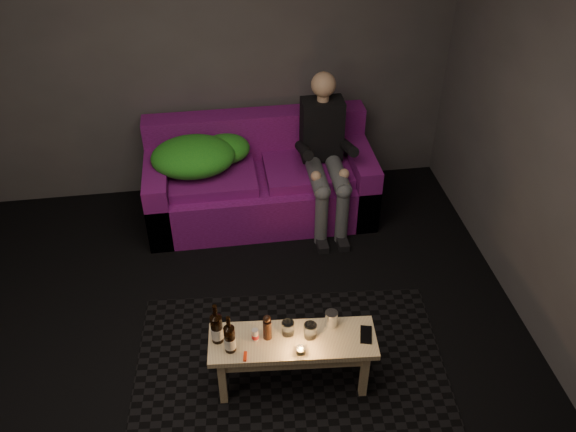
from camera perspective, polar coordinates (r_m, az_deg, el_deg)
name	(u,v)px	position (r m, az deg, el deg)	size (l,w,h in m)	color
floor	(240,385)	(3.98, -4.54, -15.51)	(4.50, 4.50, 0.00)	black
room	(217,117)	(3.25, -6.64, 9.21)	(4.50, 4.50, 4.50)	silver
rug	(291,375)	(4.01, 0.30, -14.69)	(1.99, 1.45, 0.01)	black
sofa	(260,182)	(5.12, -2.67, 3.23)	(1.85, 0.83, 0.79)	#680D58
green_blanket	(199,155)	(4.93, -8.37, 5.67)	(0.81, 0.55, 0.28)	green
person	(325,150)	(4.87, 3.48, 6.14)	(0.33, 0.77, 1.23)	black
coffee_table	(293,347)	(3.72, 0.43, -12.19)	(1.02, 0.40, 0.41)	tan
beer_bottle_a	(217,328)	(3.61, -6.69, -10.35)	(0.07, 0.07, 0.29)	black
beer_bottle_b	(230,338)	(3.56, -5.48, -11.31)	(0.07, 0.07, 0.27)	black
salt_shaker	(255,335)	(3.64, -3.09, -11.04)	(0.04, 0.04, 0.08)	silver
pepper_mill	(267,330)	(3.63, -1.95, -10.57)	(0.05, 0.05, 0.14)	black
tumbler_back	(288,328)	(3.66, -0.01, -10.43)	(0.07, 0.07, 0.09)	white
tealight	(301,350)	(3.59, 1.20, -12.45)	(0.05, 0.05, 0.04)	white
tumbler_front	(310,331)	(3.65, 2.09, -10.67)	(0.08, 0.08, 0.10)	white
steel_cup	(331,319)	(3.71, 4.07, -9.58)	(0.08, 0.08, 0.10)	silver
smartphone	(366,335)	(3.71, 7.31, -10.95)	(0.07, 0.14, 0.01)	black
red_lighter	(245,356)	(3.58, -4.04, -12.97)	(0.02, 0.07, 0.01)	red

